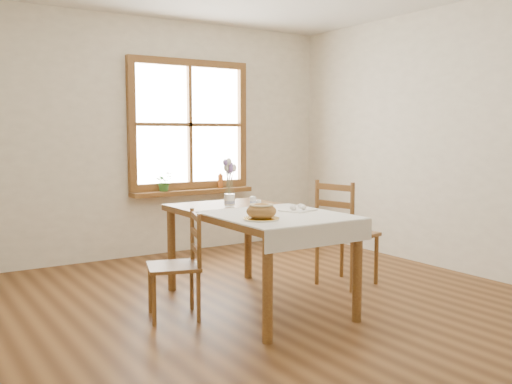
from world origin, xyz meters
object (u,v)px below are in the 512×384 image
chair_left (173,265)px  chair_right (347,232)px  flower_vase (230,201)px  bread_plate (261,219)px  dining_table (256,222)px

chair_left → chair_right: bearing=107.7°
flower_vase → chair_right: bearing=-14.5°
bread_plate → chair_right: bearing=22.3°
flower_vase → dining_table: bearing=-82.9°
chair_right → dining_table: bearing=80.9°
dining_table → flower_vase: size_ratio=16.30×
dining_table → chair_right: (1.01, 0.07, -0.19)m
bread_plate → flower_vase: size_ratio=2.48×
bread_plate → flower_vase: bearing=75.4°
chair_right → chair_left: bearing=77.3°
dining_table → flower_vase: (-0.04, 0.34, 0.13)m
dining_table → bread_plate: 0.53m
dining_table → chair_left: 0.74m
chair_left → bread_plate: 0.77m
dining_table → chair_left: (-0.68, 0.06, -0.27)m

